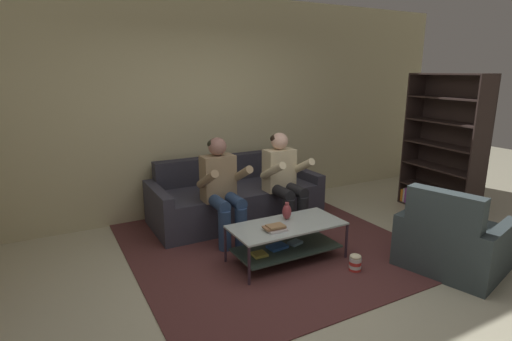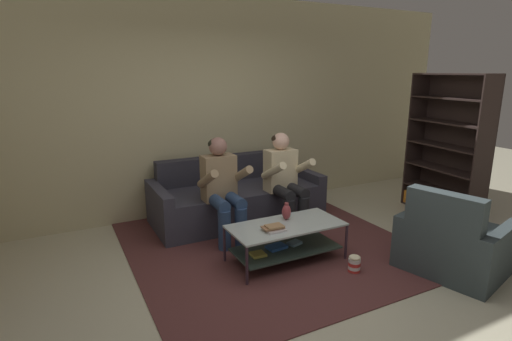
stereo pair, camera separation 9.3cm
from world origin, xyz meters
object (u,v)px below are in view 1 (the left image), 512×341
(couch, at_px, (235,199))
(person_seated_left, at_px, (222,186))
(armchair, at_px, (452,242))
(coffee_table, at_px, (286,237))
(book_stack, at_px, (275,228))
(person_seated_right, at_px, (284,177))
(popcorn_tub, at_px, (355,263))
(vase, at_px, (287,211))
(bookshelf, at_px, (441,154))

(couch, height_order, person_seated_left, person_seated_left)
(armchair, bearing_deg, coffee_table, 145.68)
(person_seated_left, xyz_separation_m, book_stack, (0.17, -0.88, -0.23))
(person_seated_left, height_order, coffee_table, person_seated_left)
(coffee_table, bearing_deg, armchair, -34.32)
(couch, relative_size, person_seated_right, 1.84)
(book_stack, bearing_deg, popcorn_tub, -33.60)
(book_stack, bearing_deg, vase, 37.39)
(coffee_table, height_order, vase, vase)
(person_seated_left, distance_m, popcorn_tub, 1.67)
(book_stack, relative_size, bookshelf, 0.11)
(person_seated_left, bearing_deg, armchair, -45.32)
(person_seated_right, height_order, book_stack, person_seated_right)
(book_stack, xyz_separation_m, popcorn_tub, (0.66, -0.44, -0.34))
(bookshelf, distance_m, armchair, 1.90)
(coffee_table, distance_m, armchair, 1.64)
(person_seated_right, bearing_deg, book_stack, -126.76)
(vase, distance_m, armchair, 1.66)
(couch, xyz_separation_m, book_stack, (-0.24, -1.43, 0.15))
(couch, relative_size, coffee_table, 1.86)
(bookshelf, bearing_deg, person_seated_left, 170.56)
(coffee_table, height_order, book_stack, book_stack)
(armchair, bearing_deg, book_stack, 151.20)
(armchair, bearing_deg, person_seated_left, 134.68)
(armchair, bearing_deg, popcorn_tub, 155.15)
(coffee_table, distance_m, bookshelf, 2.79)
(person_seated_right, bearing_deg, bookshelf, -12.84)
(vase, xyz_separation_m, bookshelf, (2.63, 0.17, 0.33))
(couch, distance_m, vase, 1.25)
(coffee_table, distance_m, vase, 0.27)
(person_seated_left, xyz_separation_m, popcorn_tub, (0.84, -1.32, -0.57))
(vase, distance_m, popcorn_tub, 0.85)
(person_seated_right, bearing_deg, couch, 127.12)
(person_seated_left, distance_m, person_seated_right, 0.83)
(couch, bearing_deg, vase, -88.90)
(book_stack, xyz_separation_m, bookshelf, (2.90, 0.37, 0.39))
(couch, xyz_separation_m, person_seated_left, (-0.42, -0.55, 0.38))
(book_stack, bearing_deg, armchair, -28.80)
(book_stack, bearing_deg, couch, 80.36)
(person_seated_right, distance_m, armchair, 1.97)
(person_seated_right, xyz_separation_m, bookshelf, (2.24, -0.51, 0.16))
(coffee_table, height_order, armchair, armchair)
(vase, distance_m, bookshelf, 2.65)
(book_stack, bearing_deg, coffee_table, 23.88)
(vase, height_order, bookshelf, bookshelf)
(couch, height_order, armchair, armchair)
(popcorn_tub, bearing_deg, person_seated_right, 90.10)
(book_stack, distance_m, armchair, 1.76)
(vase, bearing_deg, couch, 91.10)
(person_seated_left, relative_size, book_stack, 5.60)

